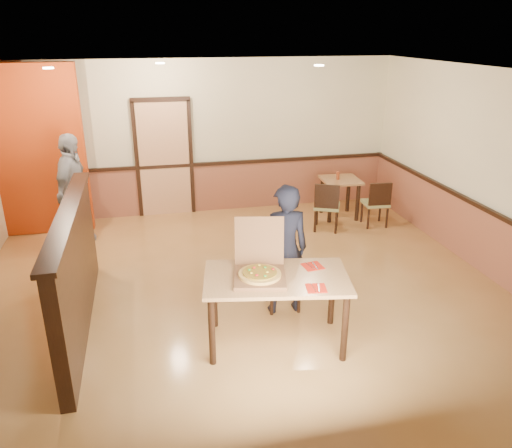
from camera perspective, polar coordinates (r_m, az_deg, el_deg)
The scene contains 26 objects.
floor at distance 6.57m, azimuth -1.17°, elevation -8.42°, with size 7.00×7.00×0.00m, color tan.
ceiling at distance 5.72m, azimuth -1.39°, elevation 16.72°, with size 7.00×7.00×0.00m, color black.
wall_back at distance 9.34m, azimuth -5.63°, elevation 9.78°, with size 7.00×7.00×0.00m, color beige.
wall_right at distance 7.49m, azimuth 26.09°, elevation 4.77°, with size 7.00×7.00×0.00m, color beige.
wainscot_back at distance 9.55m, azimuth -5.40°, elevation 4.16°, with size 7.00×0.04×0.90m, color #95533B.
chair_rail_back at distance 9.40m, azimuth -5.48°, elevation 6.86°, with size 7.00×0.06×0.06m, color black.
wainscot_right at distance 7.76m, azimuth 24.79°, elevation -1.95°, with size 0.04×7.00×0.90m, color #95533B.
chair_rail_right at distance 7.59m, azimuth 25.21°, elevation 1.30°, with size 0.06×7.00×0.06m, color black.
back_door at distance 9.32m, azimuth -10.44°, elevation 7.30°, with size 0.90×0.06×2.10m, color tan.
booth_partition at distance 6.01m, azimuth -19.90°, elevation -4.85°, with size 0.20×3.10×1.44m.
red_accent_panel at distance 8.96m, azimuth -24.05°, elevation 7.54°, with size 1.60×0.20×2.78m, color #A8330C.
spot_a at distance 7.49m, azimuth -22.65°, elevation 16.13°, with size 0.14×0.14×0.02m, color #FBDFAF.
spot_b at distance 8.11m, azimuth -10.92°, elevation 17.61°, with size 0.14×0.14×0.02m, color #FBDFAF.
spot_c at distance 7.54m, azimuth 7.22°, elevation 17.55°, with size 0.14×0.14×0.02m, color #FBDFAF.
main_table at distance 5.37m, azimuth 2.34°, elevation -7.05°, with size 1.66×1.13×0.82m.
diner_chair at distance 6.22m, azimuth 3.00°, elevation -5.51°, with size 0.44×0.44×0.83m.
side_chair_left at distance 8.59m, azimuth 8.10°, elevation 2.20°, with size 0.57×0.57×0.86m.
side_chair_right at distance 8.95m, azimuth 13.63°, elevation 2.47°, with size 0.44×0.44×0.83m.
side_table at distance 9.27m, azimuth 9.58°, elevation 4.07°, with size 0.72×0.72×0.72m.
diner at distance 5.94m, azimuth 3.26°, elevation -3.00°, with size 0.60×0.39×1.63m, color black.
passerby at distance 8.34m, azimuth -20.13°, elevation 3.60°, with size 1.06×0.44×1.80m, color gray.
pizza_box at distance 5.28m, azimuth 0.43°, elevation -5.31°, with size 0.65×0.73×0.57m.
pizza at distance 5.24m, azimuth 0.44°, elevation -5.77°, with size 0.45×0.45×0.03m, color gold.
napkin_near at distance 5.12m, azimuth 6.89°, elevation -7.29°, with size 0.23×0.23×0.01m.
napkin_far at distance 5.56m, azimuth 6.50°, elevation -4.81°, with size 0.23×0.23×0.01m.
condiment at distance 9.17m, azimuth 9.35°, elevation 5.49°, with size 0.06×0.06×0.15m, color maroon.
Camera 1 is at (-1.13, -5.59, 3.27)m, focal length 35.00 mm.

